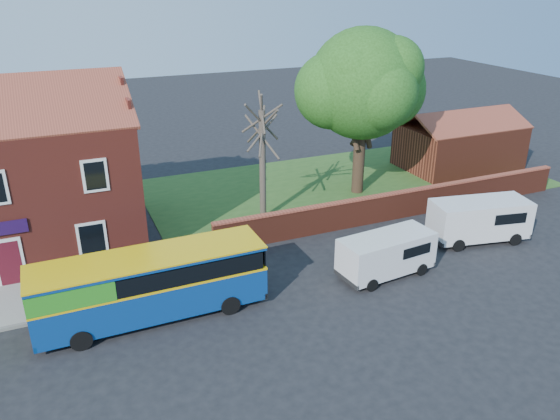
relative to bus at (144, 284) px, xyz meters
name	(u,v)px	position (x,y,z in m)	size (l,w,h in m)	color
ground	(217,343)	(2.06, -2.67, -1.56)	(120.00, 120.00, 0.00)	black
pavement	(14,304)	(-4.94, 3.08, -1.50)	(18.00, 3.50, 0.12)	gray
kerb	(13,327)	(-4.94, 1.33, -1.49)	(18.00, 0.15, 0.14)	slate
grass_strip	(347,183)	(15.06, 10.33, -1.54)	(26.00, 12.00, 0.04)	#426B28
shop_building	(2,184)	(-4.96, 8.82, 1.85)	(12.30, 8.13, 10.50)	maroon
boundary_wall	(401,204)	(15.06, 4.33, -0.75)	(22.00, 0.38, 1.60)	maroon
outbuilding	(459,145)	(24.06, 10.33, 0.05)	(8.20, 5.06, 4.17)	maroon
bus	(144,284)	(0.00, 0.00, 0.00)	(9.00, 2.41, 2.74)	navy
van_near	(387,253)	(10.68, -0.81, -0.47)	(4.58, 2.19, 1.95)	silver
van_far	(480,219)	(17.03, 0.33, -0.35)	(5.22, 2.87, 2.17)	silver
large_tree	(363,87)	(14.94, 8.92, 5.03)	(8.25, 6.53, 10.07)	black
bare_tree	(262,160)	(7.85, 7.19, 1.91)	(2.54, 3.02, 6.77)	#4C4238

